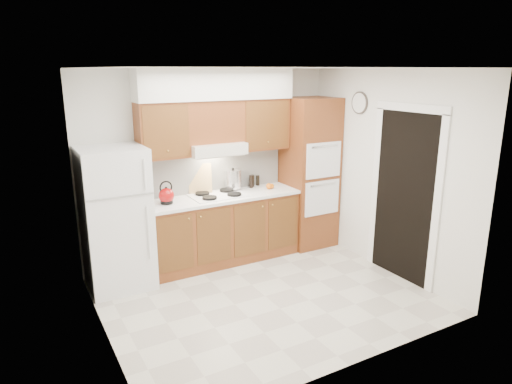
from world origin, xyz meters
The scene contains 26 objects.
floor centered at (0.00, 0.00, 0.00)m, with size 3.60×3.60×0.00m, color beige.
ceiling centered at (0.00, 0.00, 2.60)m, with size 3.60×3.60×0.00m, color white.
wall_back centered at (0.00, 1.50, 1.30)m, with size 3.60×0.02×2.60m, color silver.
wall_left centered at (-1.80, 0.00, 1.30)m, with size 0.02×3.00×2.60m, color silver.
wall_right centered at (1.80, 0.00, 1.30)m, with size 0.02×3.00×2.60m, color silver.
fridge centered at (-1.41, 1.14, 0.86)m, with size 0.75×0.72×1.72m, color white.
base_cabinets centered at (0.02, 1.20, 0.45)m, with size 2.11×0.60×0.90m, color brown.
countertop centered at (0.03, 1.19, 0.92)m, with size 2.13×0.62×0.04m, color white.
backsplash centered at (0.02, 1.49, 1.22)m, with size 2.11×0.03×0.56m, color white.
oven_cabinet centered at (1.44, 1.18, 1.10)m, with size 0.70×0.65×2.20m, color brown.
upper_cab_left centered at (-0.71, 1.33, 1.85)m, with size 0.63×0.33×0.70m, color brown.
upper_cab_right centered at (0.72, 1.33, 1.85)m, with size 0.73×0.33×0.70m, color brown.
range_hood centered at (-0.02, 1.27, 1.57)m, with size 0.75×0.45×0.15m, color silver.
upper_cab_over_hood centered at (-0.02, 1.33, 1.92)m, with size 0.75×0.33×0.55m, color brown.
soffit centered at (0.03, 1.32, 2.40)m, with size 2.13×0.36×0.40m, color silver.
cooktop centered at (-0.02, 1.21, 0.95)m, with size 0.74×0.50×0.01m, color white.
doorway centered at (1.79, -0.35, 1.05)m, with size 0.02×0.90×2.10m, color black.
wall_clock centered at (1.79, 0.55, 2.15)m, with size 0.30×0.30×0.02m, color #3F3833.
kettle centered at (-0.76, 1.18, 1.05)m, with size 0.20×0.20×0.20m, color maroon.
cutting_board centered at (-0.18, 1.45, 1.14)m, with size 0.31×0.02×0.42m, color tan.
stock_pot centered at (0.29, 1.39, 1.10)m, with size 0.24×0.24×0.25m, color silver.
condiment_a centered at (0.57, 1.37, 1.03)m, with size 0.05×0.05×0.18m, color black.
condiment_b centered at (0.62, 1.42, 1.03)m, with size 0.05×0.05×0.17m, color black.
condiment_c centered at (0.72, 1.45, 1.01)m, with size 0.05×0.05×0.15m, color black.
orange_near centered at (0.80, 1.19, 0.98)m, with size 0.07×0.07×0.07m, color orange.
orange_far centered at (0.75, 1.18, 0.98)m, with size 0.09×0.09×0.09m, color #DE580B.
Camera 1 is at (-2.48, -4.19, 2.59)m, focal length 32.00 mm.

